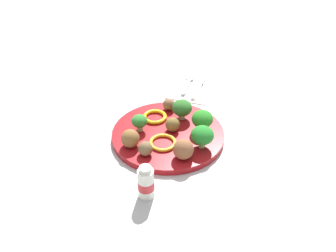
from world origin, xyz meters
name	(u,v)px	position (x,y,z in m)	size (l,w,h in m)	color
ground_plane	(168,138)	(0.00, 0.00, 0.00)	(4.00, 4.00, 0.00)	#B2B2AD
plate	(168,135)	(0.00, 0.00, 0.01)	(0.28, 0.28, 0.02)	maroon
broccoli_floret_back_left	(182,108)	(0.07, -0.02, 0.05)	(0.05, 0.05, 0.05)	#ABBF7F
broccoli_floret_front_right	(139,121)	(-0.01, 0.07, 0.04)	(0.04, 0.04, 0.04)	#98C06B
broccoli_floret_near_rim	(202,119)	(0.03, -0.08, 0.05)	(0.05, 0.05, 0.06)	#A7C97F
broccoli_floret_center	(202,135)	(-0.03, -0.09, 0.05)	(0.05, 0.05, 0.06)	#97C56C
meatball_mid_left	(173,125)	(0.01, -0.01, 0.03)	(0.04, 0.04, 0.04)	brown
meatball_back_left	(183,149)	(-0.08, -0.06, 0.04)	(0.05, 0.05, 0.05)	brown
meatball_near_rim	(145,149)	(-0.09, 0.03, 0.03)	(0.03, 0.03, 0.03)	brown
meatball_front_left	(130,138)	(-0.07, 0.07, 0.04)	(0.04, 0.04, 0.04)	brown
meatball_mid_right	(169,104)	(0.10, 0.02, 0.03)	(0.03, 0.03, 0.03)	brown
pepper_ring_mid_left	(163,143)	(-0.05, 0.00, 0.02)	(0.07, 0.07, 0.01)	yellow
pepper_ring_front_right	(155,117)	(0.05, 0.05, 0.02)	(0.06, 0.06, 0.01)	yellow
napkin	(193,87)	(0.26, -0.01, 0.00)	(0.17, 0.12, 0.01)	white
fork	(188,83)	(0.27, 0.01, 0.01)	(0.12, 0.02, 0.01)	silver
knife	(199,85)	(0.26, -0.03, 0.01)	(0.15, 0.02, 0.01)	white
yogurt_bottle	(146,183)	(-0.20, -0.01, 0.04)	(0.03, 0.03, 0.08)	white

